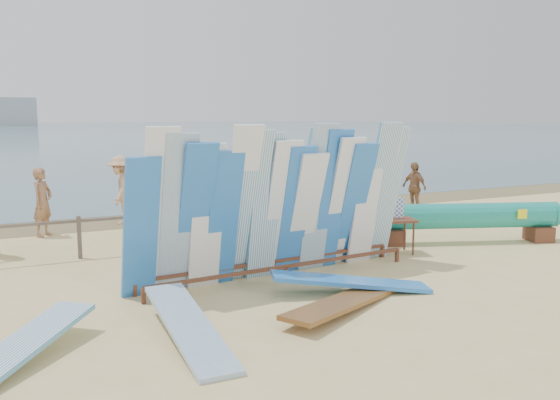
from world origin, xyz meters
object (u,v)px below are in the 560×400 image
beachgoer_extra_0 (353,184)px  flat_board_c (343,310)px  beachgoer_3 (121,190)px  beachgoer_5 (173,191)px  main_surfboard_rack (280,209)px  beachgoer_10 (414,187)px  beach_chair_right (206,225)px  stroller (237,218)px  beach_chair_left (145,233)px  flat_board_d (351,293)px  vendor_table (392,235)px  flat_board_b (189,341)px  beachgoer_7 (285,191)px  outrigger_canoe (467,217)px  beachgoer_1 (43,202)px  flat_board_e (15,367)px  beachgoer_9 (354,184)px  side_surfboard_rack (320,195)px

beachgoer_extra_0 → flat_board_c: bearing=67.7°
beachgoer_3 → beachgoer_5: bearing=99.1°
main_surfboard_rack → beachgoer_10: main_surfboard_rack is taller
main_surfboard_rack → flat_board_c: size_ratio=2.12×
beach_chair_right → stroller: 0.82m
beach_chair_left → stroller: size_ratio=0.86×
flat_board_d → beach_chair_left: size_ratio=3.14×
vendor_table → flat_board_b: bearing=-136.5°
flat_board_d → beachgoer_10: bearing=-27.3°
main_surfboard_rack → stroller: bearing=73.8°
vendor_table → beachgoer_3: beachgoer_3 is taller
main_surfboard_rack → stroller: main_surfboard_rack is taller
beachgoer_7 → stroller: bearing=1.5°
outrigger_canoe → flat_board_b: (-7.74, -2.99, -0.60)m
beachgoer_1 → beachgoer_5: bearing=-40.4°
vendor_table → beach_chair_right: bearing=145.6°
flat_board_c → flat_board_e: flat_board_e is taller
vendor_table → beachgoer_9: (2.63, 5.46, 0.42)m
beach_chair_right → beachgoer_1: (-3.62, 1.74, 0.59)m
vendor_table → beach_chair_right: vendor_table is taller
beachgoer_3 → beachgoer_10: bearing=94.9°
side_surfboard_rack → flat_board_d: side_surfboard_rack is taller
flat_board_e → beach_chair_left: 6.88m
side_surfboard_rack → beachgoer_1: 6.90m
stroller → beachgoer_3: 3.61m
flat_board_c → beach_chair_right: 6.32m
flat_board_b → beach_chair_right: beach_chair_right is taller
stroller → main_surfboard_rack: bearing=-120.3°
flat_board_c → beach_chair_right: size_ratio=3.01×
beach_chair_left → beachgoer_3: 2.91m
vendor_table → beach_chair_left: (-4.56, 3.40, -0.16)m
beach_chair_left → beachgoer_1: size_ratio=0.50×
flat_board_d → beachgoer_5: bearing=23.5°
flat_board_e → beachgoer_1: beachgoer_1 is taller
outrigger_canoe → beachgoer_extra_0: 5.57m
flat_board_e → beachgoer_1: size_ratio=1.58×
flat_board_d → stroller: 5.60m
flat_board_c → beachgoer_5: beachgoer_5 is taller
beach_chair_left → beachgoer_1: bearing=165.4°
outrigger_canoe → flat_board_e: size_ratio=2.37×
beachgoer_3 → beachgoer_7: bearing=84.6°
beachgoer_1 → beach_chair_left: bearing=-94.8°
beach_chair_left → beachgoer_3: beachgoer_3 is taller
flat_board_c → beachgoer_10: beachgoer_10 is taller
stroller → beachgoer_9: (4.80, 1.92, 0.42)m
beachgoer_extra_0 → beachgoer_7: 3.33m
beachgoer_9 → beachgoer_10: beachgoer_9 is taller
flat_board_c → beachgoer_9: size_ratio=1.64×
flat_board_e → stroller: 8.34m
flat_board_c → beachgoer_10: bearing=-72.8°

